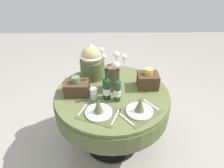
% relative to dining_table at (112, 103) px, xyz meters
% --- Properties ---
extents(ground, '(8.00, 8.00, 0.00)m').
position_rel_dining_table_xyz_m(ground, '(0.00, 0.00, -0.59)').
color(ground, '#9E998E').
extents(dining_table, '(1.18, 1.18, 0.73)m').
position_rel_dining_table_xyz_m(dining_table, '(0.00, 0.00, 0.00)').
color(dining_table, '#5B6638').
rests_on(dining_table, ground).
extents(place_setting_left, '(0.41, 0.36, 0.16)m').
position_rel_dining_table_xyz_m(place_setting_left, '(-0.12, -0.32, 0.19)').
color(place_setting_left, '#4E562F').
rests_on(place_setting_left, dining_table).
extents(place_setting_right, '(0.43, 0.41, 0.16)m').
position_rel_dining_table_xyz_m(place_setting_right, '(0.24, -0.31, 0.19)').
color(place_setting_right, '#4E562F').
rests_on(place_setting_right, dining_table).
extents(flower_vase, '(0.27, 0.20, 0.43)m').
position_rel_dining_table_xyz_m(flower_vase, '(0.01, 0.07, 0.31)').
color(flower_vase, brown).
rests_on(flower_vase, dining_table).
extents(wine_bottle_centre, '(0.07, 0.07, 0.33)m').
position_rel_dining_table_xyz_m(wine_bottle_centre, '(0.05, -0.13, 0.27)').
color(wine_bottle_centre, '#194223').
rests_on(wine_bottle_centre, dining_table).
extents(wine_bottle_right, '(0.08, 0.08, 0.33)m').
position_rel_dining_table_xyz_m(wine_bottle_right, '(-0.05, -0.10, 0.27)').
color(wine_bottle_right, '#143819').
rests_on(wine_bottle_right, dining_table).
extents(tumbler_near_left, '(0.07, 0.07, 0.11)m').
position_rel_dining_table_xyz_m(tumbler_near_left, '(-0.18, -0.09, 0.20)').
color(tumbler_near_left, silver).
rests_on(tumbler_near_left, dining_table).
extents(gift_tub_back_left, '(0.27, 0.27, 0.40)m').
position_rel_dining_table_xyz_m(gift_tub_back_left, '(-0.22, 0.31, 0.36)').
color(gift_tub_back_left, '#566033').
rests_on(gift_tub_back_left, dining_table).
extents(woven_basket_side_left, '(0.24, 0.17, 0.19)m').
position_rel_dining_table_xyz_m(woven_basket_side_left, '(-0.35, -0.01, 0.22)').
color(woven_basket_side_left, '#47331E').
rests_on(woven_basket_side_left, dining_table).
extents(woven_basket_side_right, '(0.21, 0.18, 0.21)m').
position_rel_dining_table_xyz_m(woven_basket_side_right, '(0.37, 0.10, 0.23)').
color(woven_basket_side_right, '#47331E').
rests_on(woven_basket_side_right, dining_table).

